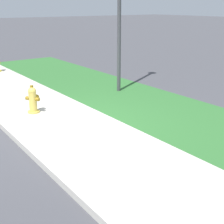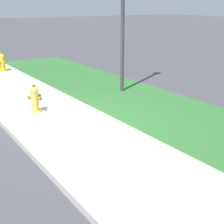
% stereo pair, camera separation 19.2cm
% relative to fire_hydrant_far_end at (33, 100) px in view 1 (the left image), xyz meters
% --- Properties ---
extents(ground_plane, '(120.00, 120.00, 0.00)m').
position_rel_fire_hydrant_far_end_xyz_m(ground_plane, '(1.30, 0.25, -0.33)').
color(ground_plane, '#424247').
extents(sidewalk_pavement, '(18.00, 2.17, 0.01)m').
position_rel_fire_hydrant_far_end_xyz_m(sidewalk_pavement, '(1.30, 0.25, -0.33)').
color(sidewalk_pavement, '#BCB7AD').
rests_on(sidewalk_pavement, ground).
extents(grass_verge, '(18.00, 2.77, 0.01)m').
position_rel_fire_hydrant_far_end_xyz_m(grass_verge, '(1.30, 2.72, -0.33)').
color(grass_verge, '#2D662D').
rests_on(grass_verge, ground).
extents(street_curb, '(18.00, 0.16, 0.12)m').
position_rel_fire_hydrant_far_end_xyz_m(street_curb, '(1.30, -0.91, -0.27)').
color(street_curb, '#BCB7AD').
rests_on(street_curb, ground).
extents(fire_hydrant_far_end, '(0.35, 0.34, 0.69)m').
position_rel_fire_hydrant_far_end_xyz_m(fire_hydrant_far_end, '(0.00, 0.00, 0.00)').
color(fire_hydrant_far_end, gold).
rests_on(fire_hydrant_far_end, ground).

